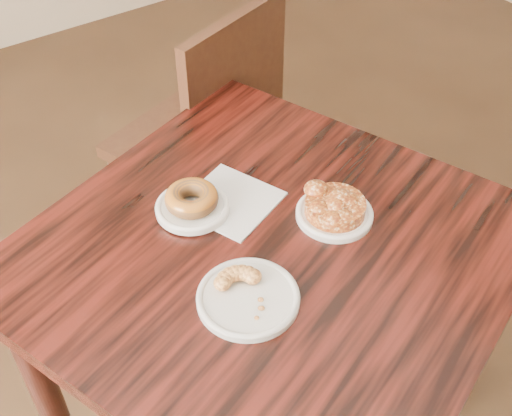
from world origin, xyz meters
TOP-DOWN VIEW (x-y plane):
  - cafe_table at (-0.14, 0.06)m, footprint 1.04×1.04m
  - chair_far at (0.09, 0.76)m, footprint 0.54×0.54m
  - napkin at (-0.13, 0.20)m, footprint 0.21×0.21m
  - plate_donut at (-0.20, 0.22)m, footprint 0.14×0.14m
  - plate_cruller at (-0.24, -0.02)m, footprint 0.17×0.17m
  - plate_fritter at (0.01, 0.05)m, footprint 0.15×0.15m
  - glazed_donut at (-0.20, 0.22)m, footprint 0.10×0.10m
  - apple_fritter at (0.01, 0.05)m, footprint 0.16×0.16m
  - cruller_fragment at (-0.24, -0.02)m, footprint 0.10×0.10m

SIDE VIEW (x-z plane):
  - cafe_table at x=-0.14m, z-range 0.00..0.75m
  - chair_far at x=0.09m, z-range 0.00..0.90m
  - napkin at x=-0.13m, z-range 0.75..0.75m
  - plate_cruller at x=-0.24m, z-range 0.75..0.76m
  - plate_fritter at x=0.01m, z-range 0.75..0.76m
  - plate_donut at x=-0.20m, z-range 0.75..0.77m
  - cruller_fragment at x=-0.24m, z-range 0.76..0.79m
  - apple_fritter at x=0.01m, z-range 0.76..0.80m
  - glazed_donut at x=-0.20m, z-range 0.77..0.80m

